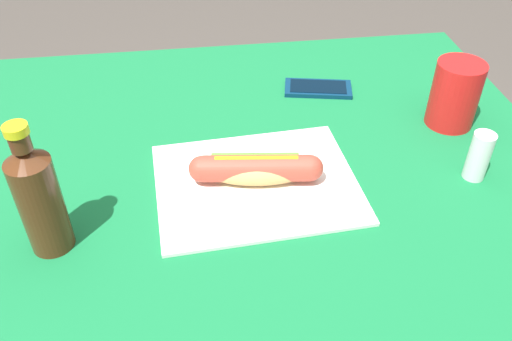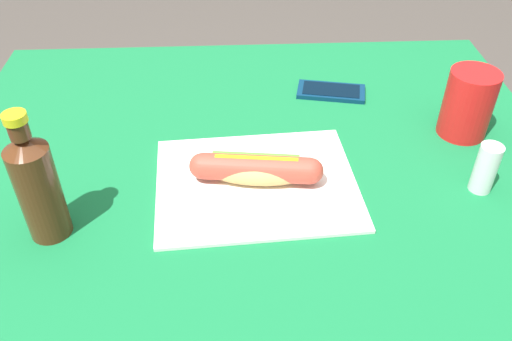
{
  "view_description": "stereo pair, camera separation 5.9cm",
  "coord_description": "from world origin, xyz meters",
  "px_view_note": "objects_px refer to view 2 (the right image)",
  "views": [
    {
      "loc": [
        -0.09,
        -0.71,
        1.32
      ],
      "look_at": [
        -0.0,
        -0.04,
        0.76
      ],
      "focal_mm": 37.99,
      "sensor_mm": 36.0,
      "label": 1
    },
    {
      "loc": [
        -0.03,
        -0.72,
        1.32
      ],
      "look_at": [
        -0.0,
        -0.04,
        0.76
      ],
      "focal_mm": 37.99,
      "sensor_mm": 36.0,
      "label": 2
    }
  ],
  "objects_px": {
    "hot_dog": "(256,169)",
    "cell_phone": "(331,91)",
    "drinking_cup": "(468,104)",
    "soda_bottle": "(37,185)",
    "salt_shaker": "(486,168)"
  },
  "relations": [
    {
      "from": "drinking_cup",
      "to": "salt_shaker",
      "type": "distance_m",
      "value": 0.16
    },
    {
      "from": "drinking_cup",
      "to": "cell_phone",
      "type": "bearing_deg",
      "value": 145.37
    },
    {
      "from": "soda_bottle",
      "to": "salt_shaker",
      "type": "height_order",
      "value": "soda_bottle"
    },
    {
      "from": "soda_bottle",
      "to": "salt_shaker",
      "type": "distance_m",
      "value": 0.68
    },
    {
      "from": "hot_dog",
      "to": "salt_shaker",
      "type": "xyz_separation_m",
      "value": [
        0.36,
        -0.03,
        0.01
      ]
    },
    {
      "from": "hot_dog",
      "to": "cell_phone",
      "type": "height_order",
      "value": "hot_dog"
    },
    {
      "from": "cell_phone",
      "to": "salt_shaker",
      "type": "relative_size",
      "value": 1.73
    },
    {
      "from": "cell_phone",
      "to": "drinking_cup",
      "type": "xyz_separation_m",
      "value": [
        0.22,
        -0.15,
        0.06
      ]
    },
    {
      "from": "soda_bottle",
      "to": "drinking_cup",
      "type": "relative_size",
      "value": 1.67
    },
    {
      "from": "hot_dog",
      "to": "drinking_cup",
      "type": "bearing_deg",
      "value": 18.51
    },
    {
      "from": "cell_phone",
      "to": "soda_bottle",
      "type": "xyz_separation_m",
      "value": [
        -0.48,
        -0.37,
        0.09
      ]
    },
    {
      "from": "soda_bottle",
      "to": "salt_shaker",
      "type": "bearing_deg",
      "value": 5.33
    },
    {
      "from": "soda_bottle",
      "to": "salt_shaker",
      "type": "relative_size",
      "value": 2.43
    },
    {
      "from": "cell_phone",
      "to": "soda_bottle",
      "type": "relative_size",
      "value": 0.71
    },
    {
      "from": "hot_dog",
      "to": "cell_phone",
      "type": "relative_size",
      "value": 1.46
    }
  ]
}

